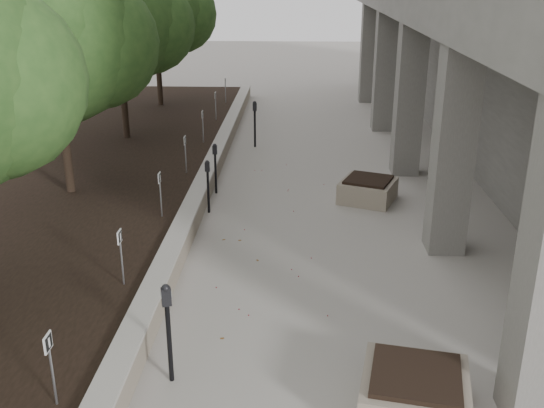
% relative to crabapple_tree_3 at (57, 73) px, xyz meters
% --- Properties ---
extents(retaining_wall, '(0.39, 26.00, 0.50)m').
position_rel_crabapple_tree_3_xyz_m(retaining_wall, '(2.97, 1.00, -2.87)').
color(retaining_wall, gray).
rests_on(retaining_wall, ground).
extents(planting_bed, '(7.00, 26.00, 0.40)m').
position_rel_crabapple_tree_3_xyz_m(planting_bed, '(-0.70, 1.00, -2.92)').
color(planting_bed, black).
rests_on(planting_bed, ground).
extents(crabapple_tree_3, '(4.60, 4.00, 5.44)m').
position_rel_crabapple_tree_3_xyz_m(crabapple_tree_3, '(0.00, 0.00, 0.00)').
color(crabapple_tree_3, '#274B1C').
rests_on(crabapple_tree_3, planting_bed).
extents(crabapple_tree_4, '(4.60, 4.00, 5.44)m').
position_rel_crabapple_tree_3_xyz_m(crabapple_tree_4, '(0.00, 5.00, 0.00)').
color(crabapple_tree_4, '#274B1C').
rests_on(crabapple_tree_4, planting_bed).
extents(crabapple_tree_5, '(4.60, 4.00, 5.44)m').
position_rel_crabapple_tree_3_xyz_m(crabapple_tree_5, '(0.00, 10.00, 0.00)').
color(crabapple_tree_5, '#274B1C').
rests_on(crabapple_tree_5, planting_bed).
extents(parking_sign_2, '(0.04, 0.22, 0.96)m').
position_rel_crabapple_tree_3_xyz_m(parking_sign_2, '(2.45, -7.50, -2.24)').
color(parking_sign_2, black).
rests_on(parking_sign_2, planting_bed).
extents(parking_sign_3, '(0.04, 0.22, 0.96)m').
position_rel_crabapple_tree_3_xyz_m(parking_sign_3, '(2.45, -4.50, -2.24)').
color(parking_sign_3, black).
rests_on(parking_sign_3, planting_bed).
extents(parking_sign_4, '(0.04, 0.22, 0.96)m').
position_rel_crabapple_tree_3_xyz_m(parking_sign_4, '(2.45, -1.50, -2.24)').
color(parking_sign_4, black).
rests_on(parking_sign_4, planting_bed).
extents(parking_sign_5, '(0.04, 0.22, 0.96)m').
position_rel_crabapple_tree_3_xyz_m(parking_sign_5, '(2.45, 1.50, -2.24)').
color(parking_sign_5, black).
rests_on(parking_sign_5, planting_bed).
extents(parking_sign_6, '(0.04, 0.22, 0.96)m').
position_rel_crabapple_tree_3_xyz_m(parking_sign_6, '(2.45, 4.50, -2.24)').
color(parking_sign_6, black).
rests_on(parking_sign_6, planting_bed).
extents(parking_sign_7, '(0.04, 0.22, 0.96)m').
position_rel_crabapple_tree_3_xyz_m(parking_sign_7, '(2.45, 7.50, -2.24)').
color(parking_sign_7, black).
rests_on(parking_sign_7, planting_bed).
extents(parking_sign_8, '(0.04, 0.22, 0.96)m').
position_rel_crabapple_tree_3_xyz_m(parking_sign_8, '(2.45, 10.50, -2.24)').
color(parking_sign_8, black).
rests_on(parking_sign_8, planting_bed).
extents(parking_meter_2, '(0.17, 0.14, 1.46)m').
position_rel_crabapple_tree_3_xyz_m(parking_meter_2, '(3.60, -6.45, -2.39)').
color(parking_meter_2, black).
rests_on(parking_meter_2, ground).
extents(parking_meter_3, '(0.13, 0.09, 1.25)m').
position_rel_crabapple_tree_3_xyz_m(parking_meter_3, '(3.25, -0.22, -2.49)').
color(parking_meter_3, black).
rests_on(parking_meter_3, ground).
extents(parking_meter_4, '(0.13, 0.10, 1.28)m').
position_rel_crabapple_tree_3_xyz_m(parking_meter_4, '(3.25, 1.11, -2.48)').
color(parking_meter_4, black).
rests_on(parking_meter_4, ground).
extents(parking_meter_5, '(0.16, 0.12, 1.46)m').
position_rel_crabapple_tree_3_xyz_m(parking_meter_5, '(3.93, 5.50, -2.39)').
color(parking_meter_5, black).
rests_on(parking_meter_5, ground).
extents(planter_front, '(1.52, 1.52, 0.60)m').
position_rel_crabapple_tree_3_xyz_m(planter_front, '(6.75, -7.00, -2.82)').
color(planter_front, gray).
rests_on(planter_front, ground).
extents(planter_back, '(1.56, 1.56, 0.56)m').
position_rel_crabapple_tree_3_xyz_m(planter_back, '(6.97, 0.73, -2.84)').
color(planter_back, gray).
rests_on(planter_back, ground).
extents(berry_scatter, '(3.30, 14.10, 0.02)m').
position_rel_crabapple_tree_3_xyz_m(berry_scatter, '(4.70, -3.00, -3.11)').
color(berry_scatter, maroon).
rests_on(berry_scatter, ground).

